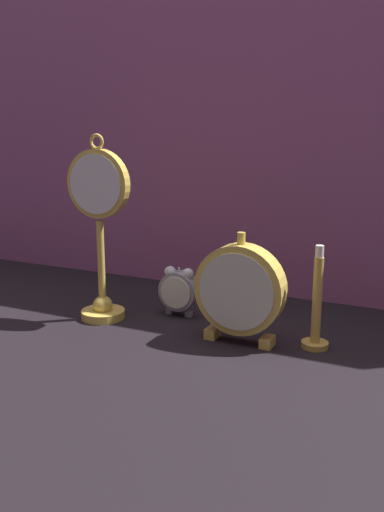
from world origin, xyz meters
The scene contains 6 objects.
ground_plane centered at (0.00, 0.00, 0.00)m, with size 4.00×4.00×0.00m, color black.
fabric_backdrop_drape centered at (0.00, 0.33, 0.38)m, with size 1.50×0.01×0.76m, color #8E4C7F.
pocket_watch_on_stand centered at (-0.17, 0.03, 0.18)m, with size 0.13×0.08×0.35m.
alarm_clock_twin_bell centered at (-0.04, 0.11, 0.05)m, with size 0.08×0.03×0.10m.
mantel_clock_silver centered at (0.12, 0.03, 0.09)m, with size 0.16×0.04×0.19m.
brass_candlestick centered at (0.24, 0.06, 0.06)m, with size 0.05×0.05×0.18m.
Camera 1 is at (0.44, -0.85, 0.37)m, focal length 40.00 mm.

